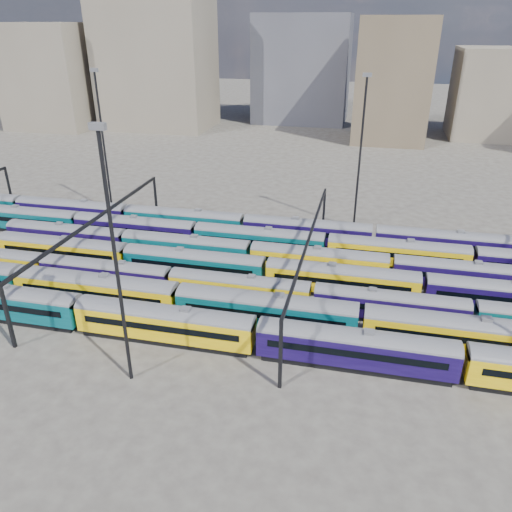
% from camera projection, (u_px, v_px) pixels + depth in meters
% --- Properties ---
extents(ground, '(500.00, 500.00, 0.00)m').
position_uv_depth(ground, '(235.00, 283.00, 69.15)').
color(ground, '#403B36').
rests_on(ground, ground).
extents(rake_0, '(104.53, 3.06, 5.16)m').
position_uv_depth(rake_0, '(165.00, 320.00, 55.61)').
color(rake_0, black).
rests_on(rake_0, ground).
extents(rake_1, '(129.68, 3.16, 5.33)m').
position_uv_depth(rake_1, '(178.00, 297.00, 60.03)').
color(rake_1, black).
rests_on(rake_1, ground).
extents(rake_2, '(111.38, 2.72, 4.56)m').
position_uv_depth(rake_2, '(170.00, 278.00, 65.21)').
color(rake_2, black).
rests_on(rake_2, ground).
extents(rake_3, '(101.27, 2.97, 4.99)m').
position_uv_depth(rake_3, '(342.00, 277.00, 65.09)').
color(rake_3, black).
rests_on(rake_3, ground).
extents(rake_4, '(98.58, 2.89, 4.86)m').
position_uv_depth(rake_4, '(319.00, 258.00, 70.24)').
color(rake_4, black).
rests_on(rake_4, ground).
extents(rake_5, '(102.56, 3.00, 5.06)m').
position_uv_depth(rake_5, '(259.00, 238.00, 76.56)').
color(rake_5, black).
rests_on(rake_5, ground).
extents(rake_6, '(145.58, 3.04, 5.12)m').
position_uv_depth(rake_6, '(307.00, 229.00, 79.59)').
color(rake_6, black).
rests_on(rake_6, ground).
extents(gantry_1, '(0.35, 40.35, 8.03)m').
position_uv_depth(gantry_1, '(97.00, 225.00, 70.27)').
color(gantry_1, black).
rests_on(gantry_1, ground).
extents(gantry_2, '(0.35, 40.35, 8.03)m').
position_uv_depth(gantry_2, '(309.00, 245.00, 64.21)').
color(gantry_2, black).
rests_on(gantry_2, ground).
extents(mast_1, '(1.40, 0.50, 25.60)m').
position_uv_depth(mast_1, '(103.00, 138.00, 88.55)').
color(mast_1, black).
rests_on(mast_1, ground).
extents(mast_2, '(1.40, 0.50, 25.60)m').
position_uv_depth(mast_2, '(115.00, 254.00, 44.79)').
color(mast_2, black).
rests_on(mast_2, ground).
extents(mast_3, '(1.40, 0.50, 25.60)m').
position_uv_depth(mast_3, '(361.00, 148.00, 81.22)').
color(mast_3, black).
rests_on(mast_3, ground).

